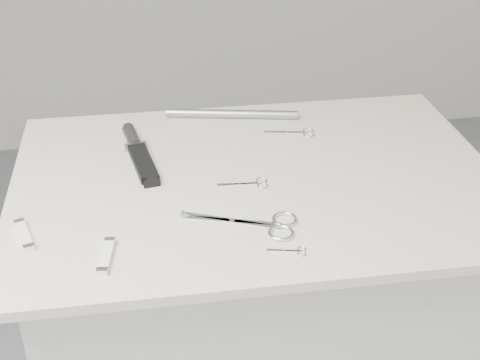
{
  "coord_description": "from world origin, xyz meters",
  "views": [
    {
      "loc": [
        -0.22,
        -1.17,
        1.62
      ],
      "look_at": [
        -0.04,
        -0.01,
        0.92
      ],
      "focal_mm": 50.0,
      "sensor_mm": 36.0,
      "label": 1
    }
  ],
  "objects": [
    {
      "name": "plinth",
      "position": [
        0.0,
        0.0,
        0.45
      ],
      "size": [
        0.9,
        0.6,
        0.9
      ],
      "primitive_type": "cube",
      "color": "silver",
      "rests_on": "ground"
    },
    {
      "name": "display_board",
      "position": [
        0.0,
        0.0,
        0.91
      ],
      "size": [
        1.0,
        0.7,
        0.02
      ],
      "primitive_type": "cube",
      "color": "beige",
      "rests_on": "plinth"
    },
    {
      "name": "large_shears",
      "position": [
        -0.02,
        -0.18,
        0.92
      ],
      "size": [
        0.21,
        0.12,
        0.01
      ],
      "rotation": [
        0.0,
        0.0,
        -0.35
      ],
      "color": "silver",
      "rests_on": "display_board"
    },
    {
      "name": "embroidery_scissors_a",
      "position": [
        -0.02,
        -0.03,
        0.92
      ],
      "size": [
        0.1,
        0.04,
        0.0
      ],
      "rotation": [
        0.0,
        0.0,
        -0.06
      ],
      "color": "silver",
      "rests_on": "display_board"
    },
    {
      "name": "embroidery_scissors_b",
      "position": [
        0.13,
        0.18,
        0.92
      ],
      "size": [
        0.12,
        0.05,
        0.0
      ],
      "rotation": [
        0.0,
        0.0,
        -0.18
      ],
      "color": "silver",
      "rests_on": "display_board"
    },
    {
      "name": "tiny_scissors",
      "position": [
        0.02,
        -0.26,
        0.92
      ],
      "size": [
        0.07,
        0.03,
        0.0
      ],
      "rotation": [
        0.0,
        0.0,
        -0.21
      ],
      "color": "silver",
      "rests_on": "display_board"
    },
    {
      "name": "sheathed_knife",
      "position": [
        -0.24,
        0.13,
        0.93
      ],
      "size": [
        0.08,
        0.25,
        0.03
      ],
      "rotation": [
        0.0,
        0.0,
        1.74
      ],
      "color": "black",
      "rests_on": "display_board"
    },
    {
      "name": "pocket_knife_a",
      "position": [
        -0.45,
        -0.15,
        0.93
      ],
      "size": [
        0.05,
        0.1,
        0.01
      ],
      "rotation": [
        0.0,
        0.0,
        1.88
      ],
      "color": "silver",
      "rests_on": "display_board"
    },
    {
      "name": "pocket_knife_b",
      "position": [
        -0.3,
        -0.23,
        0.93
      ],
      "size": [
        0.03,
        0.1,
        0.01
      ],
      "rotation": [
        0.0,
        0.0,
        1.43
      ],
      "color": "silver",
      "rests_on": "display_board"
    },
    {
      "name": "metal_rail",
      "position": [
        -0.01,
        0.28,
        0.93
      ],
      "size": [
        0.32,
        0.08,
        0.02
      ],
      "primitive_type": "cylinder",
      "rotation": [
        0.0,
        1.57,
        -0.19
      ],
      "color": "#95979D",
      "rests_on": "display_board"
    }
  ]
}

